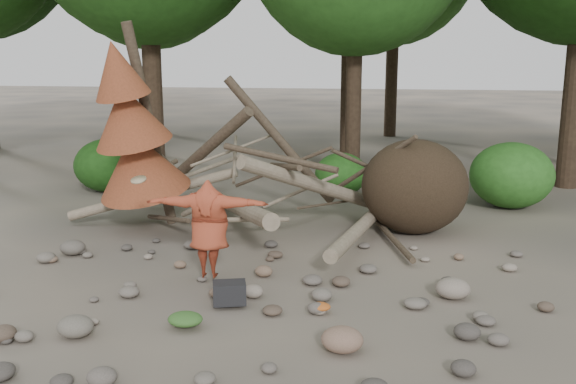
# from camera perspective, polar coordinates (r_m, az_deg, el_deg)

# --- Properties ---
(ground) EXTENTS (120.00, 120.00, 0.00)m
(ground) POSITION_cam_1_polar(r_m,az_deg,el_deg) (9.92, -3.67, -9.69)
(ground) COLOR #514C44
(ground) RESTS_ON ground
(deadfall_pile) EXTENTS (8.55, 5.24, 3.30)m
(deadfall_pile) POSITION_cam_1_polar(r_m,az_deg,el_deg) (13.48, 8.73, 0.34)
(deadfall_pile) COLOR #332619
(deadfall_pile) RESTS_ON ground
(dead_conifer) EXTENTS (2.06, 2.16, 4.35)m
(dead_conifer) POSITION_cam_1_polar(r_m,az_deg,el_deg) (13.48, -13.62, 5.13)
(dead_conifer) COLOR #4C3F30
(dead_conifer) RESTS_ON ground
(bush_left) EXTENTS (1.80, 1.80, 1.44)m
(bush_left) POSITION_cam_1_polar(r_m,az_deg,el_deg) (18.10, -15.72, 2.31)
(bush_left) COLOR #1B4813
(bush_left) RESTS_ON ground
(bush_mid) EXTENTS (1.40, 1.40, 1.12)m
(bush_mid) POSITION_cam_1_polar(r_m,az_deg,el_deg) (17.10, 4.74, 1.62)
(bush_mid) COLOR #255B1A
(bush_mid) RESTS_ON ground
(bush_right) EXTENTS (2.00, 2.00, 1.60)m
(bush_right) POSITION_cam_1_polar(r_m,az_deg,el_deg) (16.48, 19.25, 1.42)
(bush_right) COLOR #2E6C21
(bush_right) RESTS_ON ground
(frisbee_thrower) EXTENTS (2.46, 0.73, 1.63)m
(frisbee_thrower) POSITION_cam_1_polar(r_m,az_deg,el_deg) (10.56, -7.06, -3.24)
(frisbee_thrower) COLOR #A03C24
(frisbee_thrower) RESTS_ON ground
(backpack) EXTENTS (0.56, 0.45, 0.32)m
(backpack) POSITION_cam_1_polar(r_m,az_deg,el_deg) (9.68, -5.22, -9.24)
(backpack) COLOR black
(backpack) RESTS_ON ground
(cloth_green) EXTENTS (0.48, 0.40, 0.18)m
(cloth_green) POSITION_cam_1_polar(r_m,az_deg,el_deg) (9.06, -9.11, -11.38)
(cloth_green) COLOR #345F26
(cloth_green) RESTS_ON ground
(cloth_orange) EXTENTS (0.31, 0.26, 0.11)m
(cloth_orange) POSITION_cam_1_polar(r_m,az_deg,el_deg) (9.46, 2.84, -10.42)
(cloth_orange) COLOR #B2551E
(cloth_orange) RESTS_ON ground
(boulder_front_left) EXTENTS (0.49, 0.44, 0.29)m
(boulder_front_left) POSITION_cam_1_polar(r_m,az_deg,el_deg) (9.15, -18.37, -11.27)
(boulder_front_left) COLOR #6B6559
(boulder_front_left) RESTS_ON ground
(boulder_front_right) EXTENTS (0.54, 0.48, 0.32)m
(boulder_front_right) POSITION_cam_1_polar(r_m,az_deg,el_deg) (8.33, 4.84, -12.94)
(boulder_front_right) COLOR #866754
(boulder_front_right) RESTS_ON ground
(boulder_mid_right) EXTENTS (0.53, 0.48, 0.32)m
(boulder_mid_right) POSITION_cam_1_polar(r_m,az_deg,el_deg) (10.28, 14.44, -8.30)
(boulder_mid_right) COLOR gray
(boulder_mid_right) RESTS_ON ground
(boulder_mid_left) EXTENTS (0.47, 0.43, 0.28)m
(boulder_mid_left) POSITION_cam_1_polar(r_m,az_deg,el_deg) (12.69, -18.60, -4.70)
(boulder_mid_left) COLOR #5D574E
(boulder_mid_left) RESTS_ON ground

